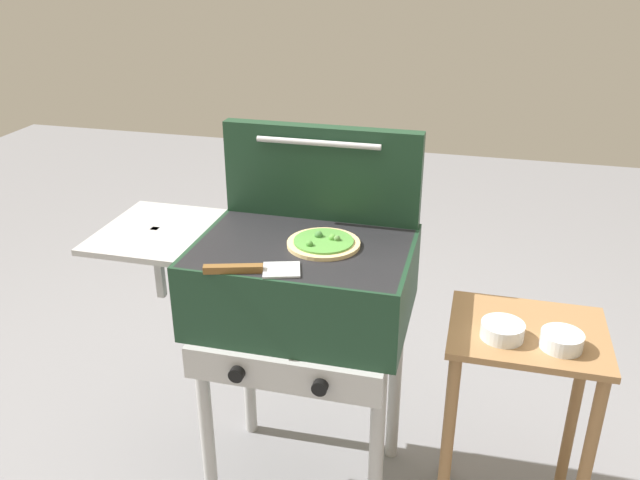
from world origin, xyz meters
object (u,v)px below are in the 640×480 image
object	(u,v)px
topping_bowl_near	(562,341)
grill	(299,288)
pizza_veggie	(324,243)
prep_table	(520,387)
spatula	(253,269)
topping_bowl_far	(502,331)

from	to	relation	value
topping_bowl_near	grill	bearing A→B (deg)	174.83
pizza_veggie	prep_table	world-z (taller)	pizza_veggie
pizza_veggie	prep_table	size ratio (longest dim) A/B	0.30
grill	pizza_veggie	xyz separation A→B (m)	(0.07, 0.01, 0.15)
pizza_veggie	topping_bowl_near	xyz separation A→B (m)	(0.68, -0.08, -0.18)
spatula	topping_bowl_far	world-z (taller)	spatula
pizza_veggie	topping_bowl_near	world-z (taller)	pizza_veggie
spatula	topping_bowl_near	distance (m)	0.85
pizza_veggie	topping_bowl_far	size ratio (longest dim) A/B	1.80
grill	prep_table	distance (m)	0.72
prep_table	topping_bowl_near	bearing A→B (deg)	-41.86
grill	topping_bowl_near	distance (m)	0.76
pizza_veggie	spatula	distance (m)	0.25
grill	topping_bowl_near	size ratio (longest dim) A/B	8.45
grill	pizza_veggie	size ratio (longest dim) A/B	4.46
prep_table	topping_bowl_near	size ratio (longest dim) A/B	6.25
pizza_veggie	spatula	world-z (taller)	pizza_veggie
grill	topping_bowl_far	distance (m)	0.60
topping_bowl_near	topping_bowl_far	world-z (taller)	same
pizza_veggie	topping_bowl_far	world-z (taller)	pizza_veggie
spatula	topping_bowl_near	bearing A→B (deg)	8.90
topping_bowl_far	spatula	bearing A→B (deg)	-168.12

